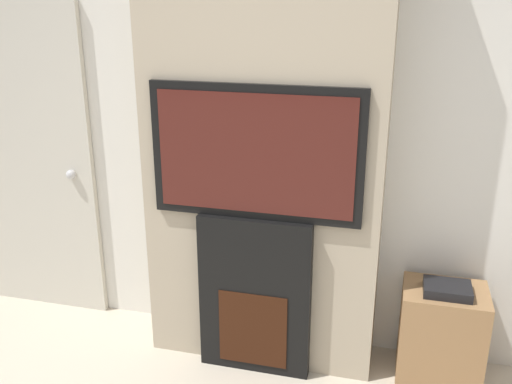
% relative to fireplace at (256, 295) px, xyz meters
% --- Properties ---
extents(wall_back, '(6.00, 0.06, 2.70)m').
position_rel_fireplace_xyz_m(wall_back, '(0.00, 0.37, 0.90)').
color(wall_back, silver).
rests_on(wall_back, ground_plane).
extents(chimney_breast, '(1.27, 0.34, 2.70)m').
position_rel_fireplace_xyz_m(chimney_breast, '(0.00, 0.17, 0.90)').
color(chimney_breast, tan).
rests_on(chimney_breast, ground_plane).
extents(fireplace, '(0.61, 0.15, 0.91)m').
position_rel_fireplace_xyz_m(fireplace, '(0.00, 0.00, 0.00)').
color(fireplace, black).
rests_on(fireplace, ground_plane).
extents(television, '(1.09, 0.07, 0.69)m').
position_rel_fireplace_xyz_m(television, '(0.00, -0.00, 0.80)').
color(television, black).
rests_on(television, fireplace).
extents(media_stand, '(0.44, 0.34, 0.59)m').
position_rel_fireplace_xyz_m(media_stand, '(0.99, 0.14, -0.17)').
color(media_stand, '#997047').
rests_on(media_stand, ground_plane).
extents(entry_door, '(0.88, 0.09, 1.98)m').
position_rel_fireplace_xyz_m(entry_door, '(-1.55, 0.32, 0.54)').
color(entry_door, beige).
rests_on(entry_door, ground_plane).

